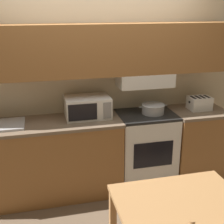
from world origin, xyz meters
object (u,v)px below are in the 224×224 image
at_px(stove_range, 145,149).
at_px(toaster, 199,103).
at_px(cooking_pot, 153,108).
at_px(dining_table, 181,214).
at_px(microwave, 88,107).

xyz_separation_m(stove_range, toaster, (0.69, 0.01, 0.54)).
height_order(cooking_pot, dining_table, cooking_pot).
distance_m(cooking_pot, toaster, 0.61).
height_order(stove_range, cooking_pot, cooking_pot).
bearing_deg(toaster, microwave, 177.79).
relative_size(microwave, toaster, 1.86).
relative_size(cooking_pot, dining_table, 0.36).
xyz_separation_m(cooking_pot, dining_table, (-0.32, -1.49, -0.36)).
bearing_deg(toaster, stove_range, -179.33).
xyz_separation_m(stove_range, microwave, (-0.70, 0.06, 0.58)).
relative_size(microwave, dining_table, 0.51).
height_order(stove_range, toaster, toaster).
bearing_deg(dining_table, microwave, 106.63).
bearing_deg(toaster, dining_table, -121.91).
distance_m(stove_range, cooking_pot, 0.53).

